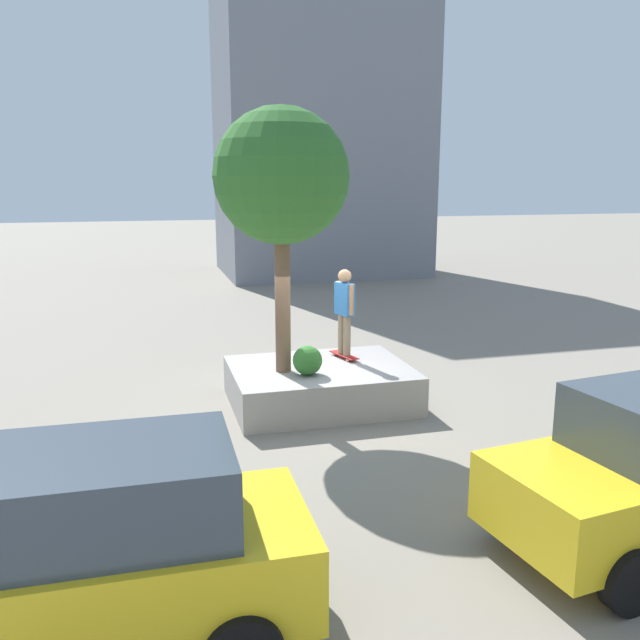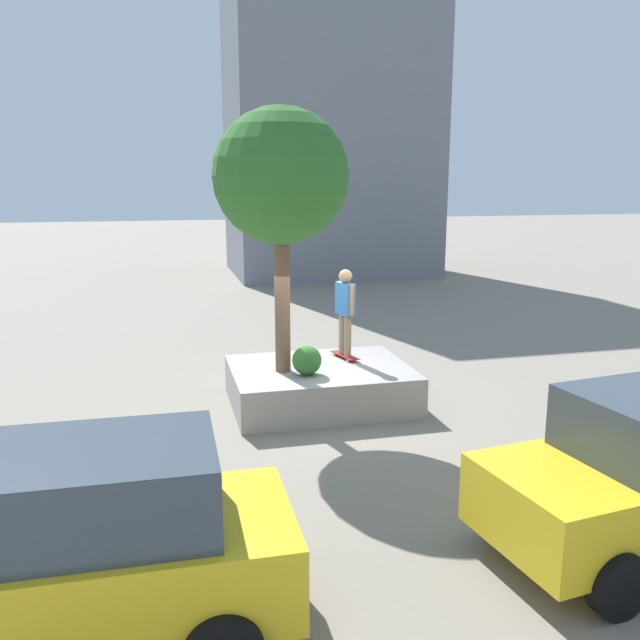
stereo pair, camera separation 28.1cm
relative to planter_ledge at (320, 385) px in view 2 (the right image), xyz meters
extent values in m
plane|color=gray|center=(0.14, -0.02, -0.36)|extent=(120.00, 120.00, 0.00)
cube|color=gray|center=(0.00, 0.00, 0.00)|extent=(3.33, 2.53, 0.73)
cylinder|color=brown|center=(0.73, 0.10, 1.80)|extent=(0.28, 0.28, 2.86)
sphere|color=#2D6628|center=(0.73, 0.10, 3.88)|extent=(2.39, 2.39, 2.39)
sphere|color=#2D6628|center=(0.36, 0.45, 0.63)|extent=(0.53, 0.53, 0.53)
cube|color=#A51E1E|center=(-0.62, -0.46, 0.43)|extent=(0.41, 0.83, 0.02)
sphere|color=beige|center=(-0.47, -0.69, 0.39)|extent=(0.06, 0.06, 0.06)
sphere|color=beige|center=(-0.63, -0.73, 0.39)|extent=(0.06, 0.06, 0.06)
sphere|color=beige|center=(-0.60, -0.19, 0.39)|extent=(0.06, 0.06, 0.06)
sphere|color=beige|center=(-0.77, -0.24, 0.39)|extent=(0.06, 0.06, 0.06)
cylinder|color=#847056|center=(-0.64, -0.37, 0.84)|extent=(0.15, 0.15, 0.80)
cylinder|color=#847056|center=(-0.59, -0.55, 0.84)|extent=(0.15, 0.15, 0.80)
cube|color=#2D6BB2|center=(-0.62, -0.46, 1.55)|extent=(0.31, 0.49, 0.63)
cylinder|color=#9E7251|center=(-0.68, -0.23, 1.57)|extent=(0.10, 0.10, 0.59)
cylinder|color=#9E7251|center=(-0.55, -0.69, 1.57)|extent=(0.10, 0.10, 0.59)
sphere|color=#9E7251|center=(-0.62, -0.46, 2.00)|extent=(0.26, 0.26, 0.26)
cylinder|color=black|center=(-1.31, 6.80, -0.02)|extent=(0.70, 0.29, 0.68)
cylinder|color=black|center=(-1.08, 5.12, -0.02)|extent=(0.70, 0.29, 0.68)
cube|color=gold|center=(3.80, 5.94, 0.39)|extent=(4.09, 1.76, 0.81)
cube|color=#38424C|center=(3.59, 5.94, 1.16)|extent=(2.30, 1.54, 0.73)
cylinder|color=black|center=(2.48, 5.10, -0.02)|extent=(0.69, 0.21, 0.69)
cube|color=slate|center=(-4.77, -17.77, 6.42)|extent=(8.67, 6.59, 13.57)
camera|label=1|loc=(3.14, 11.58, 3.82)|focal=37.09mm
camera|label=2|loc=(2.87, 11.65, 3.82)|focal=37.09mm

